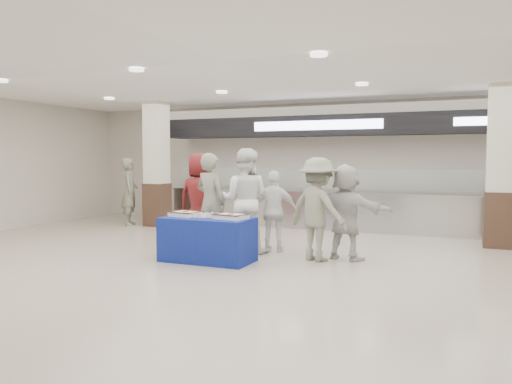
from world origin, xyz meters
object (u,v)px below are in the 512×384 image
at_px(civilian_maroon, 200,199).
at_px(soldier_b, 318,209).
at_px(sheet_cake_left, 186,213).
at_px(soldier_bg, 130,192).
at_px(sheet_cake_right, 231,216).
at_px(cupcake_tray, 206,215).
at_px(soldier_a, 211,202).
at_px(civilian_white, 346,212).
at_px(chef_short, 274,211).
at_px(display_table, 208,240).
at_px(chef_tall, 245,201).

relative_size(civilian_maroon, soldier_b, 1.05).
bearing_deg(sheet_cake_left, soldier_bg, 138.52).
relative_size(sheet_cake_right, cupcake_tray, 1.06).
height_order(soldier_a, soldier_bg, soldier_a).
xyz_separation_m(cupcake_tray, civilian_white, (2.18, 1.06, 0.05)).
bearing_deg(civilian_maroon, cupcake_tray, 116.02).
xyz_separation_m(soldier_b, soldier_bg, (-5.76, 2.41, -0.01)).
bearing_deg(soldier_bg, chef_short, -142.75).
bearing_deg(civilian_white, soldier_bg, -4.57).
relative_size(civilian_maroon, civilian_white, 1.12).
bearing_deg(soldier_a, civilian_white, -160.39).
bearing_deg(civilian_white, sheet_cake_right, 46.81).
bearing_deg(sheet_cake_right, sheet_cake_left, 178.26).
bearing_deg(sheet_cake_right, display_table, -179.37).
bearing_deg(chef_tall, soldier_a, 1.03).
bearing_deg(soldier_b, cupcake_tray, 47.39).
height_order(sheet_cake_right, soldier_b, soldier_b).
height_order(civilian_maroon, soldier_b, civilian_maroon).
height_order(sheet_cake_left, civilian_maroon, civilian_maroon).
relative_size(soldier_a, soldier_bg, 1.05).
distance_m(chef_short, soldier_b, 1.06).
bearing_deg(display_table, chef_tall, 76.64).
distance_m(display_table, sheet_cake_right, 0.61).
xyz_separation_m(sheet_cake_left, soldier_bg, (-3.60, 3.18, 0.08)).
xyz_separation_m(sheet_cake_left, sheet_cake_right, (0.89, -0.03, 0.00)).
height_order(soldier_a, chef_short, soldier_a).
relative_size(chef_tall, civilian_white, 1.16).
xyz_separation_m(display_table, soldier_a, (-0.41, 0.88, 0.55)).
height_order(chef_short, civilian_white, civilian_white).
height_order(cupcake_tray, civilian_maroon, civilian_maroon).
distance_m(civilian_maroon, chef_tall, 1.27).
height_order(soldier_b, civilian_white, soldier_b).
bearing_deg(chef_short, civilian_maroon, -20.38).
height_order(sheet_cake_right, cupcake_tray, sheet_cake_right).
bearing_deg(civilian_white, cupcake_tray, 40.31).
bearing_deg(sheet_cake_left, cupcake_tray, -1.32).
bearing_deg(civilian_maroon, sheet_cake_right, 127.51).
distance_m(soldier_a, soldier_bg, 4.32).
bearing_deg(soldier_b, soldier_bg, 0.71).
relative_size(soldier_a, chef_tall, 0.96).
height_order(cupcake_tray, soldier_a, soldier_a).
relative_size(soldier_b, soldier_bg, 1.01).
height_order(sheet_cake_right, civilian_maroon, civilian_maroon).
distance_m(cupcake_tray, soldier_a, 0.94).
distance_m(sheet_cake_left, chef_tall, 1.21).
height_order(cupcake_tray, civilian_white, civilian_white).
distance_m(chef_short, soldier_bg, 5.19).
distance_m(soldier_a, chef_short, 1.22).
relative_size(sheet_cake_left, sheet_cake_right, 1.01).
bearing_deg(civilian_maroon, chef_short, 166.54).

